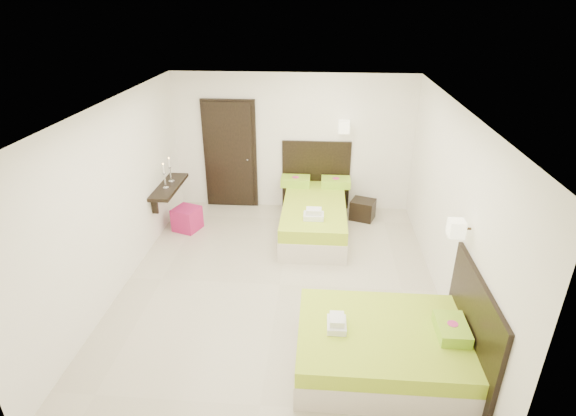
# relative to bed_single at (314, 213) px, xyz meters

# --- Properties ---
(floor) EXTENTS (5.50, 5.50, 0.00)m
(floor) POSITION_rel_bed_single_xyz_m (-0.46, -1.76, -0.33)
(floor) COLOR #BEB59D
(floor) RESTS_ON ground
(bed_single) EXTENTS (1.30, 2.17, 1.79)m
(bed_single) POSITION_rel_bed_single_xyz_m (0.00, 0.00, 0.00)
(bed_single) COLOR beige
(bed_single) RESTS_ON ground
(bed_double) EXTENTS (1.90, 1.62, 1.57)m
(bed_double) POSITION_rel_bed_single_xyz_m (0.91, -3.23, -0.05)
(bed_double) COLOR beige
(bed_double) RESTS_ON ground
(nightstand) EXTENTS (0.52, 0.49, 0.37)m
(nightstand) POSITION_rel_bed_single_xyz_m (0.90, 0.51, -0.14)
(nightstand) COLOR black
(nightstand) RESTS_ON ground
(ottoman) EXTENTS (0.53, 0.53, 0.41)m
(ottoman) POSITION_rel_bed_single_xyz_m (-2.27, -0.16, -0.12)
(ottoman) COLOR #9F154E
(ottoman) RESTS_ON ground
(door) EXTENTS (1.02, 0.15, 2.14)m
(door) POSITION_rel_bed_single_xyz_m (-1.66, 0.94, 0.72)
(door) COLOR black
(door) RESTS_ON ground
(console_shelf) EXTENTS (0.35, 1.20, 0.78)m
(console_shelf) POSITION_rel_bed_single_xyz_m (-2.54, -0.16, 0.49)
(console_shelf) COLOR black
(console_shelf) RESTS_ON ground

